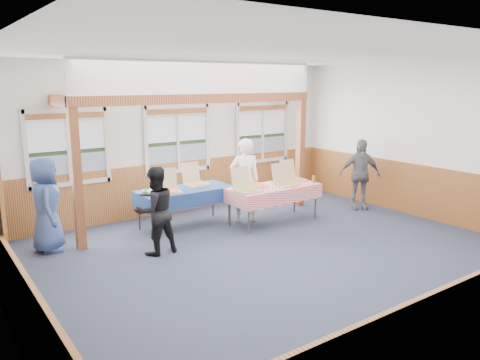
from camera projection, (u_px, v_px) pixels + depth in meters
name	position (u px, v px, depth m)	size (l,w,h in m)	color
floor	(280.00, 258.00, 7.60)	(8.00, 8.00, 0.00)	#272D40
ceiling	(284.00, 55.00, 6.94)	(8.00, 8.00, 0.00)	white
wall_back	(177.00, 139.00, 10.07)	(8.00, 8.00, 0.00)	silver
wall_right	(432.00, 142.00, 9.52)	(8.00, 8.00, 0.00)	silver
wainscot_back	(179.00, 186.00, 10.27)	(7.98, 0.05, 1.10)	brown
wainscot_left	(9.00, 287.00, 5.25)	(0.05, 6.98, 1.10)	brown
wainscot_right	(427.00, 192.00, 9.73)	(0.05, 6.98, 1.10)	brown
window_left	(68.00, 143.00, 8.72)	(1.56, 0.10, 1.46)	silver
window_mid	(178.00, 135.00, 10.02)	(1.56, 0.10, 1.46)	silver
window_right	(262.00, 129.00, 11.31)	(1.56, 0.10, 1.46)	silver
post_left	(77.00, 180.00, 7.78)	(0.15, 0.15, 2.40)	#592B13
post_right	(300.00, 154.00, 10.60)	(0.15, 0.15, 2.40)	#592B13
cross_beam	(205.00, 99.00, 8.93)	(5.15, 0.18, 0.18)	#592B13
table_left	(185.00, 192.00, 9.13)	(2.01, 1.47, 0.76)	#363636
table_right	(274.00, 189.00, 9.39)	(1.93, 0.92, 0.76)	#363636
pizza_box_a	(169.00, 189.00, 8.80)	(0.49, 0.56, 0.43)	#CCB788
pizza_box_b	(196.00, 182.00, 9.43)	(0.42, 0.50, 0.44)	#CCB788
pizza_box_c	(246.00, 188.00, 8.86)	(0.42, 0.51, 0.45)	#CCB788
pizza_box_d	(254.00, 183.00, 9.32)	(0.45, 0.53, 0.45)	#CCB788
pizza_box_e	(286.00, 182.00, 9.43)	(0.46, 0.53, 0.42)	#CCB788
pizza_box_f	(294.00, 178.00, 9.84)	(0.40, 0.48, 0.43)	#CCB788
veggie_tray	(149.00, 192.00, 8.69)	(0.37, 0.37, 0.09)	black
drink_glass	(314.00, 179.00, 9.64)	(0.07, 0.07, 0.15)	olive
woman_white	(245.00, 180.00, 9.46)	(0.62, 0.41, 1.70)	white
woman_black	(155.00, 211.00, 7.65)	(0.71, 0.56, 1.47)	black
man_blue	(46.00, 204.00, 7.77)	(0.79, 0.51, 1.61)	#364C87
person_grey	(359.00, 174.00, 10.39)	(0.92, 0.38, 1.57)	slate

